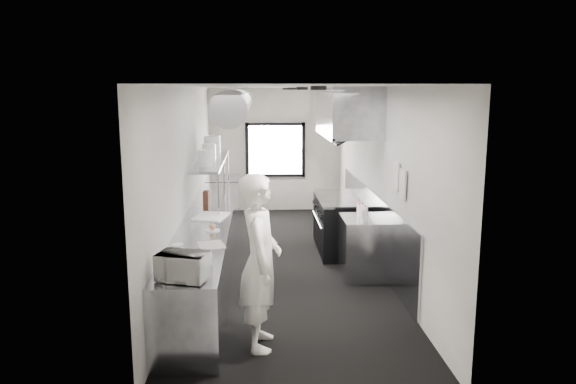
{
  "coord_description": "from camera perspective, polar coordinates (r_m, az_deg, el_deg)",
  "views": [
    {
      "loc": [
        -0.4,
        -8.44,
        2.75
      ],
      "look_at": [
        0.06,
        -0.2,
        1.21
      ],
      "focal_mm": 34.13,
      "sensor_mm": 36.0,
      "label": 1
    }
  ],
  "objects": [
    {
      "name": "range",
      "position": [
        9.53,
        5.61,
        -3.3
      ],
      "size": [
        0.88,
        1.6,
        0.94
      ],
      "color": "black",
      "rests_on": "floor"
    },
    {
      "name": "floor",
      "position": [
        8.88,
        -0.44,
        -7.44
      ],
      "size": [
        3.0,
        8.0,
        0.01
      ],
      "primitive_type": "cube",
      "color": "black",
      "rests_on": "ground"
    },
    {
      "name": "squeeze_bottle_d",
      "position": [
        8.19,
        7.42,
        -1.94
      ],
      "size": [
        0.06,
        0.06,
        0.17
      ],
      "primitive_type": "cylinder",
      "rotation": [
        0.0,
        0.0,
        0.08
      ],
      "color": "white",
      "rests_on": "bottle_station"
    },
    {
      "name": "squeeze_bottle_b",
      "position": [
        7.92,
        8.08,
        -2.29
      ],
      "size": [
        0.08,
        0.08,
        0.2
      ],
      "primitive_type": "cylinder",
      "rotation": [
        0.0,
        0.0,
        0.29
      ],
      "color": "white",
      "rests_on": "bottle_station"
    },
    {
      "name": "ceiling",
      "position": [
        8.45,
        -0.46,
        10.93
      ],
      "size": [
        3.0,
        8.0,
        0.01
      ],
      "primitive_type": "cube",
      "color": "beige",
      "rests_on": "wall_back"
    },
    {
      "name": "pass_shelf",
      "position": [
        9.55,
        -7.91,
        3.19
      ],
      "size": [
        0.45,
        3.0,
        0.68
      ],
      "color": "gray",
      "rests_on": "prep_counter"
    },
    {
      "name": "service_window",
      "position": [
        12.48,
        -1.33,
        4.39
      ],
      "size": [
        1.36,
        0.05,
        1.25
      ],
      "color": "white",
      "rests_on": "wall_back"
    },
    {
      "name": "plate_stack_c",
      "position": [
        9.74,
        -7.96,
        4.67
      ],
      "size": [
        0.35,
        0.35,
        0.38
      ],
      "primitive_type": "cylinder",
      "rotation": [
        0.0,
        0.0,
        0.38
      ],
      "color": "silver",
      "rests_on": "pass_shelf"
    },
    {
      "name": "plate_stack_b",
      "position": [
        9.19,
        -8.26,
        4.05
      ],
      "size": [
        0.24,
        0.24,
        0.3
      ],
      "primitive_type": "cylinder",
      "rotation": [
        0.0,
        0.0,
        -0.02
      ],
      "color": "silver",
      "rests_on": "pass_shelf"
    },
    {
      "name": "newspaper",
      "position": [
        6.71,
        -8.02,
        -5.48
      ],
      "size": [
        0.39,
        0.44,
        0.01
      ],
      "primitive_type": "cube",
      "rotation": [
        0.0,
        0.0,
        0.25
      ],
      "color": "silver",
      "rests_on": "prep_counter"
    },
    {
      "name": "line_cook",
      "position": [
        5.87,
        -2.92,
        -7.28
      ],
      "size": [
        0.47,
        0.7,
        1.9
      ],
      "primitive_type": "imported",
      "rotation": [
        0.0,
        0.0,
        1.55
      ],
      "color": "white",
      "rests_on": "floor"
    },
    {
      "name": "cutting_board",
      "position": [
        8.17,
        -8.02,
        -2.53
      ],
      "size": [
        0.55,
        0.66,
        0.02
      ],
      "primitive_type": "cube",
      "rotation": [
        0.0,
        0.0,
        -0.23
      ],
      "color": "white",
      "rests_on": "prep_counter"
    },
    {
      "name": "far_work_table",
      "position": [
        11.89,
        -6.74,
        -0.63
      ],
      "size": [
        0.7,
        1.2,
        0.9
      ],
      "primitive_type": "cube",
      "color": "gray",
      "rests_on": "floor"
    },
    {
      "name": "wall_cladding",
      "position": [
        9.21,
        8.72,
        -3.35
      ],
      "size": [
        0.03,
        5.5,
        1.1
      ],
      "primitive_type": "cube",
      "color": "gray",
      "rests_on": "wall_right"
    },
    {
      "name": "wall_right",
      "position": [
        8.75,
        9.41,
        1.58
      ],
      "size": [
        0.02,
        8.0,
        2.8
      ],
      "primitive_type": "cube",
      "color": "#AFABA6",
      "rests_on": "floor"
    },
    {
      "name": "wall_back",
      "position": [
        12.52,
        -1.34,
        4.41
      ],
      "size": [
        3.0,
        0.02,
        2.8
      ],
      "primitive_type": "cube",
      "color": "#AFABA6",
      "rests_on": "floor"
    },
    {
      "name": "prep_counter",
      "position": [
        8.3,
        -8.27,
        -5.61
      ],
      "size": [
        0.7,
        6.0,
        0.9
      ],
      "primitive_type": "cube",
      "color": "gray",
      "rests_on": "floor"
    },
    {
      "name": "squeeze_bottle_e",
      "position": [
        8.41,
        7.39,
        -1.6
      ],
      "size": [
        0.07,
        0.07,
        0.17
      ],
      "primitive_type": "cylinder",
      "rotation": [
        0.0,
        0.0,
        0.17
      ],
      "color": "white",
      "rests_on": "bottle_station"
    },
    {
      "name": "microwave",
      "position": [
        5.55,
        -10.89,
        -7.62
      ],
      "size": [
        0.53,
        0.46,
        0.27
      ],
      "primitive_type": "imported",
      "rotation": [
        0.0,
        0.0,
        -0.28
      ],
      "color": "white",
      "rests_on": "prep_counter"
    },
    {
      "name": "deli_tub_b",
      "position": [
        6.46,
        -11.48,
        -5.8
      ],
      "size": [
        0.15,
        0.15,
        0.1
      ],
      "primitive_type": "cylinder",
      "rotation": [
        0.0,
        0.0,
        0.07
      ],
      "color": "silver",
      "rests_on": "prep_counter"
    },
    {
      "name": "knife_block",
      "position": [
        9.09,
        -8.51,
        -0.57
      ],
      "size": [
        0.1,
        0.2,
        0.22
      ],
      "primitive_type": "cube",
      "rotation": [
        0.0,
        0.0,
        -0.06
      ],
      "color": "#562E1E",
      "rests_on": "prep_counter"
    },
    {
      "name": "squeeze_bottle_c",
      "position": [
        8.13,
        7.79,
        -1.99
      ],
      "size": [
        0.06,
        0.06,
        0.19
      ],
      "primitive_type": "cylinder",
      "rotation": [
        0.0,
        0.0,
        0.03
      ],
      "color": "white",
      "rests_on": "bottle_station"
    },
    {
      "name": "wall_left",
      "position": [
        8.61,
        -10.47,
        1.4
      ],
      "size": [
        0.02,
        8.0,
        2.8
      ],
      "primitive_type": "cube",
      "color": "#AFABA6",
      "rests_on": "floor"
    },
    {
      "name": "exhaust_hood",
      "position": [
        9.27,
        6.19,
        8.31
      ],
      "size": [
        0.81,
        2.2,
        0.88
      ],
      "color": "gray",
      "rests_on": "ceiling"
    },
    {
      "name": "wall_front",
      "position": [
        4.66,
        1.94,
        -6.29
      ],
      "size": [
        3.0,
        0.02,
        2.8
      ],
      "primitive_type": "cube",
      "color": "#AFABA6",
      "rests_on": "floor"
    },
    {
      "name": "deli_tub_a",
      "position": [
        6.11,
        -11.69,
        -6.81
      ],
      "size": [
        0.17,
        0.17,
        0.1
      ],
      "primitive_type": "cylinder",
      "rotation": [
        0.0,
        0.0,
        0.27
      ],
      "color": "silver",
      "rests_on": "prep_counter"
    },
    {
      "name": "notice_sheet_b",
      "position": [
        7.24,
        11.86,
        0.82
      ],
      "size": [
        0.02,
        0.28,
        0.38
      ],
      "primitive_type": "cube",
      "color": "beige",
      "rests_on": "wall_right"
    },
    {
      "name": "bottle_station",
      "position": [
        8.22,
        7.87,
        -5.76
      ],
      "size": [
        0.65,
        0.8,
        0.9
      ],
      "primitive_type": "cube",
      "color": "gray",
      "rests_on": "floor"
    },
    {
      "name": "notice_sheet_a",
      "position": [
        7.56,
        11.19,
        1.64
      ],
      "size": [
        0.02,
        0.28,
        0.38
      ],
      "primitive_type": "cube",
      "color": "beige",
      "rests_on": "wall_right"
    },
    {
      "name": "pastry",
      "position": [
        7.36,
        -7.86,
        -3.6
      ],
      "size": [
        0.09,
        0.09,
        0.09
      ],
      "primitive_type": "sphere",
      "color": "tan",
      "rests_on": "small_plate"
    },
    {
      "name": "small_plate",
      "position": [
        7.37,
        -7.85,
        -3.99
      ],
      "size": [
        0.22,
        0.22,
        0.02
      ],
      "primitive_type": "cylinder",
      "rotation": [
        0.0,
        0.0,
        0.18
      ],
      "color": "silver",
      "rests_on": "prep_counter"
    },
    {
      "name": "hvac_duct",
      "position": [
        8.84,
        -5.18,
        9.26
      ],
      "size": [
        0.4,
        6.4,
        0.4
      ],
      "primitive_type": "cylinder",
      "rotation": [
        1.57,
        0.0,
        0.0
      ],
      "color": "#93979B",
      "rests_on": "ceiling"
    },
    {
      "name": "plate_stack_a",
      "position": [
        8.71,
        -8.6,
        3.55
      ],
      "size": [
        0.25,
        0.25,
        0.26
      ],
      "primitive_type": "cylinder",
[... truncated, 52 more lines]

